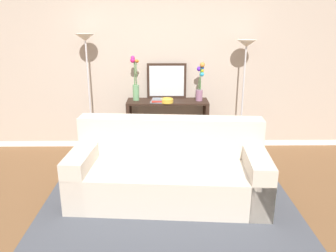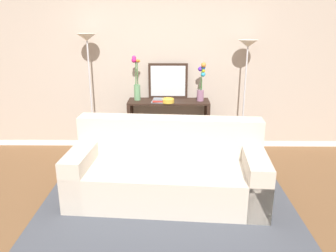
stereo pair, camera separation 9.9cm
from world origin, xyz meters
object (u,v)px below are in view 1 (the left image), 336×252
Objects in this scene: floor_lamp_left at (87,61)px; fruit_bowl at (167,101)px; floor_lamp_right at (245,66)px; vase_short_flowers at (200,83)px; book_stack at (157,101)px; couch at (169,172)px; console_table at (168,117)px; wall_mirror at (167,81)px; vase_tall_flowers at (135,83)px; book_row_under_console at (146,148)px.

fruit_bowl is (1.14, -0.10, -0.55)m from floor_lamp_left.
vase_short_flowers is (-0.63, 0.03, -0.26)m from floor_lamp_right.
couch is at bearing -83.01° from book_stack.
floor_lamp_right is (1.11, -0.03, 0.77)m from console_table.
floor_lamp_left is at bearing -178.92° from vase_short_flowers.
console_table is at bearing -86.36° from wall_mirror.
vase_tall_flowers is at bearing 5.48° from floor_lamp_left.
console_table is at bearing -179.84° from vase_short_flowers.
console_table is 3.57× the size of book_row_under_console.
floor_lamp_left is at bearing -174.52° from vase_tall_flowers.
floor_lamp_left reaches higher than vase_short_flowers.
fruit_bowl is at bearing 90.54° from couch.
console_table is 1.84× the size of vase_tall_flowers.
floor_lamp_left reaches higher than book_stack.
vase_short_flowers is (0.95, -0.03, 0.01)m from vase_tall_flowers.
book_stack is at bearing -176.40° from floor_lamp_right.
floor_lamp_right is 0.69m from vase_short_flowers.
floor_lamp_left is 5.28× the size of book_row_under_console.
floor_lamp_right is at bearing -2.34° from vase_tall_flowers.
floor_lamp_right reaches higher than console_table.
book_stack is at bearing -24.08° from vase_tall_flowers.
wall_mirror is 0.39m from book_stack.
floor_lamp_right is (2.26, 0.00, -0.07)m from floor_lamp_left.
floor_lamp_left reaches higher than couch.
floor_lamp_left reaches higher than wall_mirror.
couch is 1.66m from vase_tall_flowers.
vase_short_flowers reaches higher than book_stack.
couch is at bearing -89.89° from console_table.
floor_lamp_left is at bearing -177.94° from book_row_under_console.
couch is 1.71m from wall_mirror.
couch is at bearing -109.28° from vase_short_flowers.
vase_short_flowers is (0.48, 1.37, 0.77)m from couch.
fruit_bowl is at bearing -89.74° from wall_mirror.
fruit_bowl reaches higher than console_table.
vase_tall_flowers is at bearing 175.73° from console_table.
book_row_under_console is (-0.34, 1.36, -0.25)m from couch.
vase_tall_flowers is 0.42m from book_stack.
fruit_bowl is (-0.49, -0.13, -0.23)m from vase_short_flowers.
wall_mirror is 0.48m from vase_tall_flowers.
book_row_under_console is at bearing 158.81° from fruit_bowl.
vase_tall_flowers is 0.96m from vase_short_flowers.
floor_lamp_right is at bearing 3.60° from book_stack.
floor_lamp_right reaches higher than fruit_bowl.
vase_tall_flowers reaches higher than console_table.
console_table is 0.68× the size of floor_lamp_left.
console_table is 0.71× the size of floor_lamp_right.
couch is 3.41× the size of vase_tall_flowers.
couch is at bearing -89.51° from wall_mirror.
fruit_bowl reaches higher than book_row_under_console.
book_row_under_console is at bearing -153.13° from wall_mirror.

